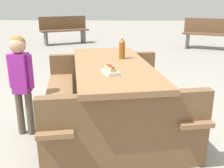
% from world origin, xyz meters
% --- Properties ---
extents(ground_plane, '(30.00, 30.00, 0.00)m').
position_xyz_m(ground_plane, '(0.00, 0.00, 0.00)').
color(ground_plane, gray).
rests_on(ground_plane, ground).
extents(picnic_table, '(2.03, 1.71, 0.75)m').
position_xyz_m(picnic_table, '(0.00, 0.00, 0.44)').
color(picnic_table, olive).
rests_on(picnic_table, ground).
extents(soda_bottle, '(0.07, 0.07, 0.25)m').
position_xyz_m(soda_bottle, '(-0.24, 0.10, 0.86)').
color(soda_bottle, brown).
rests_on(soda_bottle, picnic_table).
extents(hotdog_tray, '(0.21, 0.18, 0.08)m').
position_xyz_m(hotdog_tray, '(0.40, -0.00, 0.78)').
color(hotdog_tray, white).
rests_on(hotdog_tray, picnic_table).
extents(child_in_coat, '(0.17, 0.26, 1.05)m').
position_xyz_m(child_in_coat, '(0.15, -0.92, 0.67)').
color(child_in_coat, brown).
rests_on(child_in_coat, ground).
extents(park_bench_near, '(1.01, 1.52, 0.85)m').
position_xyz_m(park_bench_near, '(-5.76, -1.73, 0.45)').
color(park_bench_near, brown).
rests_on(park_bench_near, ground).
extents(park_bench_mid, '(0.91, 1.54, 0.85)m').
position_xyz_m(park_bench_mid, '(-4.98, 2.61, 0.45)').
color(park_bench_mid, brown).
rests_on(park_bench_mid, ground).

